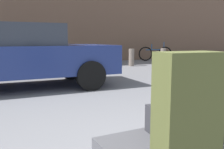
{
  "coord_description": "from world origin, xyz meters",
  "views": [
    {
      "loc": [
        -1.28,
        -1.31,
        1.09
      ],
      "look_at": [
        0.0,
        1.2,
        0.69
      ],
      "focal_mm": 39.76,
      "sensor_mm": 36.0,
      "label": 1
    }
  ],
  "objects_px": {
    "suitcase_olive_front_right": "(188,108)",
    "duffel_bag_charcoal_topmost_pile": "(192,92)",
    "bicycle_leaning": "(155,53)",
    "bollard_kerb_near": "(101,59)",
    "bollard_kerb_mid": "(131,57)",
    "suitcase_charcoal_rear_right": "(191,122)",
    "parked_car": "(14,55)",
    "bollard_kerb_far": "(163,56)"
  },
  "relations": [
    {
      "from": "suitcase_charcoal_rear_right",
      "to": "bicycle_leaning",
      "type": "relative_size",
      "value": 0.34
    },
    {
      "from": "bicycle_leaning",
      "to": "bollard_kerb_near",
      "type": "bearing_deg",
      "value": -156.81
    },
    {
      "from": "duffel_bag_charcoal_topmost_pile",
      "to": "bollard_kerb_far",
      "type": "relative_size",
      "value": 0.54
    },
    {
      "from": "suitcase_olive_front_right",
      "to": "bollard_kerb_mid",
      "type": "distance_m",
      "value": 8.73
    },
    {
      "from": "bollard_kerb_mid",
      "to": "bollard_kerb_far",
      "type": "xyz_separation_m",
      "value": [
        1.63,
        0.0,
        0.0
      ]
    },
    {
      "from": "bollard_kerb_far",
      "to": "suitcase_charcoal_rear_right",
      "type": "bearing_deg",
      "value": -127.28
    },
    {
      "from": "bollard_kerb_mid",
      "to": "bicycle_leaning",
      "type": "bearing_deg",
      "value": 33.83
    },
    {
      "from": "suitcase_olive_front_right",
      "to": "bollard_kerb_mid",
      "type": "xyz_separation_m",
      "value": [
        4.27,
        7.61,
        -0.33
      ]
    },
    {
      "from": "duffel_bag_charcoal_topmost_pile",
      "to": "bollard_kerb_mid",
      "type": "relative_size",
      "value": 0.54
    },
    {
      "from": "suitcase_olive_front_right",
      "to": "bollard_kerb_mid",
      "type": "relative_size",
      "value": 0.96
    },
    {
      "from": "suitcase_olive_front_right",
      "to": "duffel_bag_charcoal_topmost_pile",
      "type": "xyz_separation_m",
      "value": [
        0.32,
        0.29,
        0.01
      ]
    },
    {
      "from": "duffel_bag_charcoal_topmost_pile",
      "to": "bollard_kerb_far",
      "type": "height_order",
      "value": "duffel_bag_charcoal_topmost_pile"
    },
    {
      "from": "bollard_kerb_far",
      "to": "duffel_bag_charcoal_topmost_pile",
      "type": "bearing_deg",
      "value": -127.28
    },
    {
      "from": "suitcase_olive_front_right",
      "to": "bollard_kerb_near",
      "type": "distance_m",
      "value": 8.15
    },
    {
      "from": "bicycle_leaning",
      "to": "duffel_bag_charcoal_topmost_pile",
      "type": "bearing_deg",
      "value": -125.5
    },
    {
      "from": "suitcase_charcoal_rear_right",
      "to": "bicycle_leaning",
      "type": "bearing_deg",
      "value": 62.35
    },
    {
      "from": "duffel_bag_charcoal_topmost_pile",
      "to": "bicycle_leaning",
      "type": "bearing_deg",
      "value": 44.9
    },
    {
      "from": "parked_car",
      "to": "bicycle_leaning",
      "type": "height_order",
      "value": "parked_car"
    },
    {
      "from": "parked_car",
      "to": "suitcase_charcoal_rear_right",
      "type": "bearing_deg",
      "value": -79.24
    },
    {
      "from": "bicycle_leaning",
      "to": "bollard_kerb_mid",
      "type": "xyz_separation_m",
      "value": [
        -2.44,
        -1.64,
        -0.02
      ]
    },
    {
      "from": "bollard_kerb_near",
      "to": "bollard_kerb_far",
      "type": "bearing_deg",
      "value": 0.0
    },
    {
      "from": "parked_car",
      "to": "bollard_kerb_near",
      "type": "distance_m",
      "value": 4.47
    },
    {
      "from": "suitcase_charcoal_rear_right",
      "to": "bollard_kerb_near",
      "type": "relative_size",
      "value": 0.82
    },
    {
      "from": "suitcase_charcoal_rear_right",
      "to": "parked_car",
      "type": "relative_size",
      "value": 0.13
    },
    {
      "from": "parked_car",
      "to": "bollard_kerb_near",
      "type": "relative_size",
      "value": 6.19
    },
    {
      "from": "suitcase_charcoal_rear_right",
      "to": "duffel_bag_charcoal_topmost_pile",
      "type": "xyz_separation_m",
      "value": [
        0.0,
        -0.0,
        0.24
      ]
    },
    {
      "from": "bicycle_leaning",
      "to": "bollard_kerb_near",
      "type": "height_order",
      "value": "bicycle_leaning"
    },
    {
      "from": "suitcase_charcoal_rear_right",
      "to": "bollard_kerb_far",
      "type": "relative_size",
      "value": 0.82
    },
    {
      "from": "suitcase_olive_front_right",
      "to": "bollard_kerb_near",
      "type": "relative_size",
      "value": 0.96
    },
    {
      "from": "duffel_bag_charcoal_topmost_pile",
      "to": "suitcase_charcoal_rear_right",
      "type": "bearing_deg",
      "value": 106.96
    },
    {
      "from": "bicycle_leaning",
      "to": "bollard_kerb_mid",
      "type": "distance_m",
      "value": 2.94
    },
    {
      "from": "suitcase_olive_front_right",
      "to": "duffel_bag_charcoal_topmost_pile",
      "type": "relative_size",
      "value": 1.77
    },
    {
      "from": "suitcase_olive_front_right",
      "to": "bicycle_leaning",
      "type": "relative_size",
      "value": 0.4
    },
    {
      "from": "parked_car",
      "to": "bollard_kerb_mid",
      "type": "xyz_separation_m",
      "value": [
        4.79,
        2.87,
        -0.41
      ]
    },
    {
      "from": "bicycle_leaning",
      "to": "parked_car",
      "type": "bearing_deg",
      "value": -148.09
    },
    {
      "from": "duffel_bag_charcoal_topmost_pile",
      "to": "bollard_kerb_near",
      "type": "distance_m",
      "value": 7.76
    },
    {
      "from": "duffel_bag_charcoal_topmost_pile",
      "to": "bollard_kerb_mid",
      "type": "height_order",
      "value": "duffel_bag_charcoal_topmost_pile"
    },
    {
      "from": "bollard_kerb_near",
      "to": "suitcase_olive_front_right",
      "type": "bearing_deg",
      "value": -110.8
    },
    {
      "from": "duffel_bag_charcoal_topmost_pile",
      "to": "bollard_kerb_mid",
      "type": "distance_m",
      "value": 8.32
    },
    {
      "from": "bollard_kerb_near",
      "to": "bollard_kerb_mid",
      "type": "xyz_separation_m",
      "value": [
        1.38,
        0.0,
        0.0
      ]
    },
    {
      "from": "suitcase_charcoal_rear_right",
      "to": "parked_car",
      "type": "xyz_separation_m",
      "value": [
        -0.85,
        4.45,
        0.31
      ]
    },
    {
      "from": "bicycle_leaning",
      "to": "bollard_kerb_near",
      "type": "relative_size",
      "value": 2.38
    }
  ]
}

